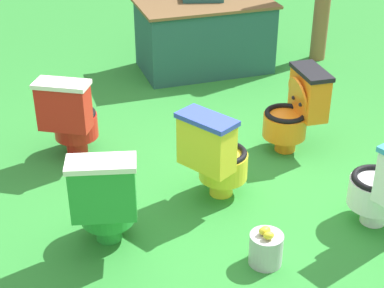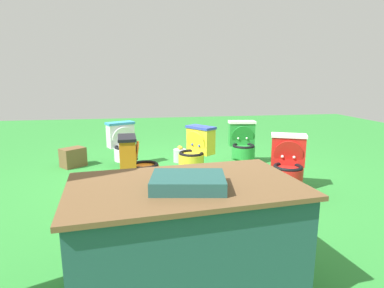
{
  "view_description": "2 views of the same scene",
  "coord_description": "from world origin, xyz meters",
  "px_view_note": "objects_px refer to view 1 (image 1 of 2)",
  "views": [
    {
      "loc": [
        -1.06,
        -3.72,
        2.61
      ],
      "look_at": [
        -0.18,
        0.26,
        0.33
      ],
      "focal_mm": 56.57,
      "sensor_mm": 36.0,
      "label": 1
    },
    {
      "loc": [
        0.74,
        4.43,
        1.43
      ],
      "look_at": [
        0.04,
        0.27,
        0.54
      ],
      "focal_mm": 29.67,
      "sensor_mm": 36.0,
      "label": 2
    }
  ],
  "objects_px": {
    "lemon_bucket": "(266,248)",
    "toilet_orange": "(296,110)",
    "toilet_green": "(105,199)",
    "vendor_table": "(204,35)",
    "toilet_red": "(70,116)",
    "toilet_yellow": "(216,155)"
  },
  "relations": [
    {
      "from": "lemon_bucket",
      "to": "toilet_orange",
      "type": "bearing_deg",
      "value": 62.68
    },
    {
      "from": "toilet_orange",
      "to": "lemon_bucket",
      "type": "distance_m",
      "value": 1.58
    },
    {
      "from": "toilet_green",
      "to": "vendor_table",
      "type": "distance_m",
      "value": 3.26
    },
    {
      "from": "toilet_red",
      "to": "toilet_green",
      "type": "xyz_separation_m",
      "value": [
        0.17,
        -1.27,
        0.0
      ]
    },
    {
      "from": "toilet_yellow",
      "to": "vendor_table",
      "type": "bearing_deg",
      "value": 132.4
    },
    {
      "from": "toilet_red",
      "to": "toilet_green",
      "type": "relative_size",
      "value": 1.0
    },
    {
      "from": "vendor_table",
      "to": "toilet_red",
      "type": "bearing_deg",
      "value": -132.46
    },
    {
      "from": "toilet_green",
      "to": "toilet_orange",
      "type": "distance_m",
      "value": 1.96
    },
    {
      "from": "toilet_red",
      "to": "toilet_orange",
      "type": "relative_size",
      "value": 1.0
    },
    {
      "from": "toilet_orange",
      "to": "toilet_yellow",
      "type": "height_order",
      "value": "same"
    },
    {
      "from": "toilet_red",
      "to": "toilet_yellow",
      "type": "xyz_separation_m",
      "value": [
        1.02,
        -0.87,
        0.0
      ]
    },
    {
      "from": "toilet_red",
      "to": "toilet_yellow",
      "type": "relative_size",
      "value": 1.0
    },
    {
      "from": "lemon_bucket",
      "to": "vendor_table",
      "type": "bearing_deg",
      "value": 83.32
    },
    {
      "from": "toilet_orange",
      "to": "lemon_bucket",
      "type": "relative_size",
      "value": 2.63
    },
    {
      "from": "vendor_table",
      "to": "lemon_bucket",
      "type": "xyz_separation_m",
      "value": [
        -0.39,
        -3.36,
        -0.28
      ]
    },
    {
      "from": "toilet_orange",
      "to": "toilet_yellow",
      "type": "xyz_separation_m",
      "value": [
        -0.85,
        -0.59,
        0.0
      ]
    },
    {
      "from": "toilet_red",
      "to": "lemon_bucket",
      "type": "relative_size",
      "value": 2.63
    },
    {
      "from": "toilet_green",
      "to": "toilet_orange",
      "type": "height_order",
      "value": "same"
    },
    {
      "from": "lemon_bucket",
      "to": "toilet_red",
      "type": "bearing_deg",
      "value": 124.44
    },
    {
      "from": "toilet_orange",
      "to": "lemon_bucket",
      "type": "bearing_deg",
      "value": 149.8
    },
    {
      "from": "vendor_table",
      "to": "lemon_bucket",
      "type": "relative_size",
      "value": 5.57
    },
    {
      "from": "toilet_red",
      "to": "toilet_orange",
      "type": "bearing_deg",
      "value": 14.7
    }
  ]
}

